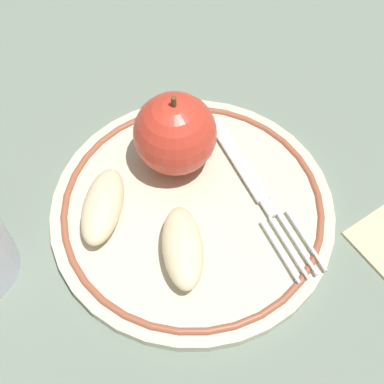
% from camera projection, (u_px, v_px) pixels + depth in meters
% --- Properties ---
extents(ground_plane, '(2.00, 2.00, 0.00)m').
position_uv_depth(ground_plane, '(197.00, 225.00, 0.45)').
color(ground_plane, slate).
extents(plate, '(0.24, 0.24, 0.01)m').
position_uv_depth(plate, '(192.00, 209.00, 0.45)').
color(plate, beige).
rests_on(plate, ground_plane).
extents(apple_red_whole, '(0.07, 0.07, 0.08)m').
position_uv_depth(apple_red_whole, '(178.00, 133.00, 0.44)').
color(apple_red_whole, red).
rests_on(apple_red_whole, plate).
extents(apple_slice_front, '(0.08, 0.04, 0.02)m').
position_uv_depth(apple_slice_front, '(183.00, 247.00, 0.41)').
color(apple_slice_front, beige).
rests_on(apple_slice_front, plate).
extents(apple_slice_back, '(0.08, 0.06, 0.02)m').
position_uv_depth(apple_slice_back, '(103.00, 206.00, 0.43)').
color(apple_slice_back, beige).
rests_on(apple_slice_back, plate).
extents(fork, '(0.17, 0.04, 0.00)m').
position_uv_depth(fork, '(256.00, 188.00, 0.46)').
color(fork, silver).
rests_on(fork, plate).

